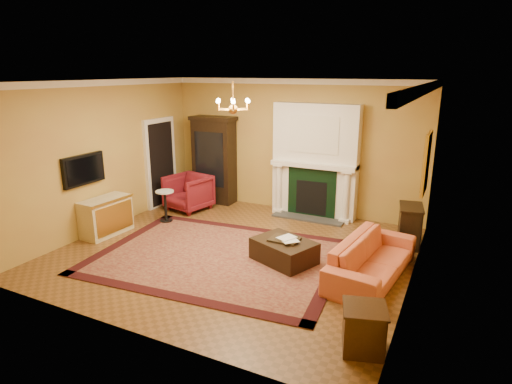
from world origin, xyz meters
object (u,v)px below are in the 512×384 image
Objects in this scene: wingback_armchair at (188,191)px; pedestal_table at (165,204)px; coral_sofa at (372,252)px; commode at (106,216)px; leather_ottoman at (284,251)px; end_table at (363,330)px; console_table at (410,226)px; china_cabinet at (214,162)px.

wingback_armchair is 1.31× the size of pedestal_table.
pedestal_table is at bearing 89.15° from coral_sofa.
commode is 1.00× the size of leather_ottoman.
leather_ottoman is (-1.76, 1.82, -0.06)m from end_table.
end_table is 0.72× the size of console_table.
end_table is 2.53m from leather_ottoman.
commode reaches higher than console_table.
china_cabinet is at bearing 137.20° from end_table.
pedestal_table is 3.17m from leather_ottoman.
leather_ottoman is (3.08, -0.74, -0.20)m from pedestal_table.
leather_ottoman is at bearing -13.51° from pedestal_table.
pedestal_table reaches higher than leather_ottoman.
console_table reaches higher than end_table.
china_cabinet is at bearing 161.16° from leather_ottoman.
wingback_armchair reaches higher than commode.
commode is 1.35× the size of console_table.
china_cabinet reaches higher than pedestal_table.
pedestal_table is (0.05, -0.93, -0.05)m from wingback_armchair.
china_cabinet is at bearing 87.18° from wingback_armchair.
coral_sofa is 2.89× the size of console_table.
leather_ottoman is at bearing 101.19° from coral_sofa.
wingback_armchair is 0.93m from pedestal_table.
leather_ottoman is at bearing -146.38° from console_table.
leather_ottoman is (3.69, 0.37, -0.17)m from commode.
commode is at bearing -168.98° from console_table.
commode is 5.89m from console_table.
pedestal_table is (-0.17, -1.76, -0.61)m from china_cabinet.
coral_sofa is at bearing -29.00° from china_cabinet.
leather_ottoman is (2.91, -2.50, -0.81)m from china_cabinet.
leather_ottoman is at bearing 8.92° from commode.
pedestal_table is 5.47m from end_table.
china_cabinet is 2.90× the size of pedestal_table.
china_cabinet is 6.40m from end_table.
china_cabinet is 1.87m from pedestal_table.
coral_sofa is at bearing -6.82° from wingback_armchair.
wingback_armchair is 4.85m from coral_sofa.
end_table is at bearing -23.52° from wingback_armchair.
leather_ottoman is (3.13, -1.67, -0.25)m from wingback_armchair.
wingback_armchair is (-0.22, -0.83, -0.55)m from china_cabinet.
pedestal_table is at bearing -171.67° from leather_ottoman.
leather_ottoman is at bearing -40.93° from china_cabinet.
coral_sofa is at bearing 8.47° from commode.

